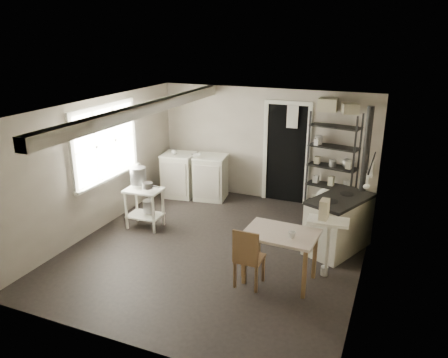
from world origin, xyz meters
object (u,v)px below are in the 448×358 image
at_px(base_cabinets, 195,176).
at_px(flour_sack, 326,201).
at_px(stockpot, 138,176).
at_px(shelf_rack, 332,164).
at_px(stove, 339,224).
at_px(prep_table, 145,206).
at_px(work_table, 280,256).
at_px(chair, 250,253).

xyz_separation_m(base_cabinets, flour_sack, (2.72, 0.22, -0.22)).
height_order(stockpot, shelf_rack, shelf_rack).
bearing_deg(shelf_rack, flour_sack, -104.18).
bearing_deg(stove, shelf_rack, 126.99).
distance_m(prep_table, work_table, 2.83).
bearing_deg(stockpot, prep_table, -23.91).
bearing_deg(chair, shelf_rack, 80.02).
bearing_deg(flour_sack, stockpot, -148.06).
bearing_deg(work_table, stockpot, 163.14).
height_order(chair, flour_sack, chair).
bearing_deg(stove, chair, -99.41).
height_order(base_cabinets, work_table, base_cabinets).
xyz_separation_m(base_cabinets, work_table, (2.57, -2.51, -0.08)).
bearing_deg(work_table, flour_sack, 86.78).
distance_m(stove, flour_sack, 1.55).
height_order(stove, flour_sack, stove).
distance_m(stockpot, flour_sack, 3.61).
bearing_deg(base_cabinets, shelf_rack, -1.72).
distance_m(work_table, flour_sack, 2.74).
xyz_separation_m(work_table, chair, (-0.36, -0.26, 0.10)).
xyz_separation_m(stockpot, flour_sack, (3.00, 1.87, -0.70)).
bearing_deg(work_table, prep_table, 163.50).
distance_m(stockpot, base_cabinets, 1.74).
relative_size(shelf_rack, flour_sack, 3.94).
relative_size(chair, flour_sack, 1.78).
bearing_deg(shelf_rack, prep_table, -133.61).
height_order(stockpot, work_table, stockpot).
relative_size(shelf_rack, stove, 1.72).
xyz_separation_m(stove, chair, (-0.96, -1.52, 0.04)).
xyz_separation_m(prep_table, shelf_rack, (2.93, 2.04, 0.55)).
distance_m(base_cabinets, work_table, 3.59).
relative_size(prep_table, stove, 0.64).
bearing_deg(stove, base_cabinets, -178.52).
xyz_separation_m(shelf_rack, stove, (0.40, -1.58, -0.51)).
bearing_deg(work_table, base_cabinets, 135.61).
xyz_separation_m(stove, work_table, (-0.60, -1.27, -0.06)).
distance_m(stockpot, chair, 2.77).
xyz_separation_m(stockpot, stove, (3.45, 0.40, -0.50)).
height_order(stove, work_table, stove).
bearing_deg(prep_table, stove, 7.92).
bearing_deg(work_table, stove, 64.50).
bearing_deg(chair, prep_table, 156.14).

